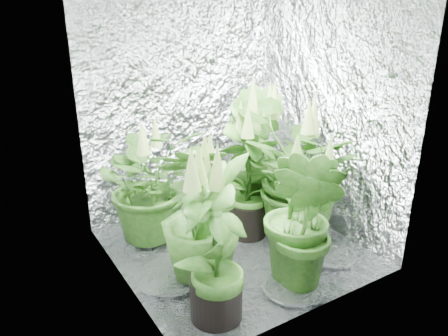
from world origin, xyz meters
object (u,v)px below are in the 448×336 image
object	(u,v)px
plant_a	(150,184)
plant_b	(248,175)
plant_g	(303,219)
plant_d	(200,216)
plant_c	(253,157)
circulation_fan	(253,183)
plant_f	(216,243)
plant_e	(300,175)

from	to	relation	value
plant_a	plant_b	size ratio (longest dim) A/B	0.88
plant_g	plant_d	bearing A→B (deg)	142.36
plant_b	plant_c	xyz separation A→B (m)	(0.20, 0.23, 0.04)
circulation_fan	plant_a	bearing A→B (deg)	168.39
plant_f	circulation_fan	bearing A→B (deg)	47.23
plant_e	plant_f	xyz separation A→B (m)	(-0.96, -0.44, -0.04)
plant_e	plant_b	bearing A→B (deg)	138.91
plant_c	plant_e	distance (m)	0.48
plant_a	plant_c	world-z (taller)	plant_c
plant_a	plant_g	bearing A→B (deg)	-61.55
plant_e	circulation_fan	distance (m)	0.78
plant_c	plant_d	world-z (taller)	plant_c
plant_c	circulation_fan	bearing A→B (deg)	52.55
plant_b	plant_c	world-z (taller)	plant_c
plant_d	plant_c	bearing A→B (deg)	35.35
plant_c	plant_b	bearing A→B (deg)	-130.83
plant_a	circulation_fan	xyz separation A→B (m)	(1.01, 0.15, -0.27)
plant_b	plant_g	bearing A→B (deg)	-97.24
plant_b	plant_f	distance (m)	0.96
plant_g	circulation_fan	size ratio (longest dim) A/B	2.43
plant_f	plant_b	bearing A→B (deg)	45.02
plant_d	circulation_fan	size ratio (longest dim) A/B	2.40
plant_c	circulation_fan	distance (m)	0.45
plant_b	circulation_fan	size ratio (longest dim) A/B	2.60
plant_g	plant_b	bearing A→B (deg)	82.76
plant_g	circulation_fan	bearing A→B (deg)	68.10
plant_c	plant_e	bearing A→B (deg)	-80.95
plant_b	plant_g	world-z (taller)	plant_b
plant_b	plant_e	distance (m)	0.37
plant_b	plant_d	size ratio (longest dim) A/B	1.08
plant_d	circulation_fan	bearing A→B (deg)	39.30
plant_a	plant_c	size ratio (longest dim) A/B	0.82
plant_b	plant_d	xyz separation A→B (m)	(-0.58, -0.32, -0.03)
plant_a	plant_d	distance (m)	0.64
plant_b	plant_d	bearing A→B (deg)	-151.09
plant_b	plant_f	bearing A→B (deg)	-134.98
circulation_fan	plant_f	bearing A→B (deg)	-152.57
plant_g	plant_f	bearing A→B (deg)	178.76
plant_a	plant_e	world-z (taller)	plant_e
plant_c	plant_d	distance (m)	0.96
plant_c	plant_f	size ratio (longest dim) A/B	1.09
plant_a	plant_g	distance (m)	1.15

